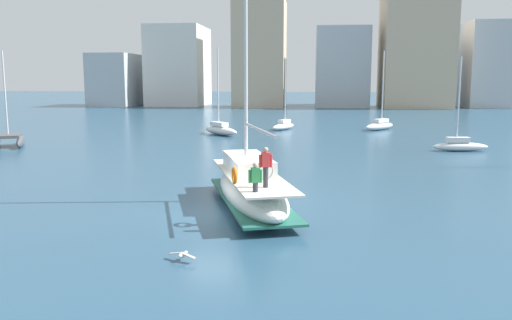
# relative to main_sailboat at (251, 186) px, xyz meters

# --- Properties ---
(ground_plane) EXTENTS (400.00, 400.00, 0.00)m
(ground_plane) POSITION_rel_main_sailboat_xyz_m (-1.31, -1.55, -0.92)
(ground_plane) COLOR #284C66
(main_sailboat) EXTENTS (5.21, 9.87, 14.28)m
(main_sailboat) POSITION_rel_main_sailboat_xyz_m (0.00, 0.00, 0.00)
(main_sailboat) COLOR white
(main_sailboat) RESTS_ON ground
(moored_sloop_near) EXTENTS (4.62, 4.87, 8.61)m
(moored_sloop_near) POSITION_rel_main_sailboat_xyz_m (-6.47, 29.32, -0.32)
(moored_sloop_near) COLOR white
(moored_sloop_near) RESTS_ON ground
(moored_sloop_far) EXTENTS (4.36, 1.36, 7.28)m
(moored_sloop_far) POSITION_rel_main_sailboat_xyz_m (14.18, 19.64, -0.41)
(moored_sloop_far) COLOR white
(moored_sloop_far) RESTS_ON ground
(moored_cutter_left) EXTENTS (2.87, 4.40, 7.80)m
(moored_cutter_left) POSITION_rel_main_sailboat_xyz_m (-0.47, 35.47, -0.39)
(moored_cutter_left) COLOR white
(moored_cutter_left) RESTS_ON ground
(moored_cutter_right) EXTENTS (4.42, 5.67, 7.86)m
(moored_cutter_right) POSITION_rel_main_sailboat_xyz_m (-22.45, 18.39, -0.32)
(moored_cutter_right) COLOR #4C4C51
(moored_cutter_right) RESTS_ON ground
(moored_ketch_distant) EXTENTS (4.13, 4.61, 8.58)m
(moored_ketch_distant) POSITION_rel_main_sailboat_xyz_m (10.07, 36.32, -0.35)
(moored_ketch_distant) COLOR silver
(moored_ketch_distant) RESTS_ON ground
(seagull) EXTENTS (0.96, 0.52, 0.17)m
(seagull) POSITION_rel_main_sailboat_xyz_m (-1.31, -7.25, -0.71)
(seagull) COLOR silver
(seagull) RESTS_ON ground
(waterfront_buildings) EXTENTS (81.58, 19.39, 21.69)m
(waterfront_buildings) POSITION_rel_main_sailboat_xyz_m (2.15, 84.29, 7.93)
(waterfront_buildings) COLOR #B2B7BC
(waterfront_buildings) RESTS_ON ground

